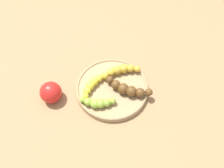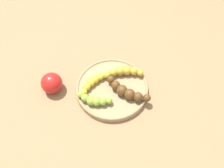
{
  "view_description": "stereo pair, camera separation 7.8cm",
  "coord_description": "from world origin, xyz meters",
  "px_view_note": "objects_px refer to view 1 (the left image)",
  "views": [
    {
      "loc": [
        0.26,
        -0.35,
        0.69
      ],
      "look_at": [
        0.0,
        0.0,
        0.04
      ],
      "focal_mm": 37.59,
      "sensor_mm": 36.0,
      "label": 1
    },
    {
      "loc": [
        0.32,
        -0.29,
        0.69
      ],
      "look_at": [
        0.0,
        0.0,
        0.04
      ],
      "focal_mm": 37.59,
      "sensor_mm": 36.0,
      "label": 2
    }
  ],
  "objects_px": {
    "banana_overripe": "(128,89)",
    "banana_yellow": "(93,84)",
    "fruit_bowl": "(112,88)",
    "banana_green": "(97,102)",
    "apple_red": "(51,92)",
    "banana_spotted": "(121,70)"
  },
  "relations": [
    {
      "from": "banana_overripe",
      "to": "banana_yellow",
      "type": "xyz_separation_m",
      "value": [
        -0.11,
        -0.05,
        -0.0
      ]
    },
    {
      "from": "fruit_bowl",
      "to": "banana_overripe",
      "type": "relative_size",
      "value": 1.57
    },
    {
      "from": "banana_green",
      "to": "apple_red",
      "type": "bearing_deg",
      "value": -100.24
    },
    {
      "from": "fruit_bowl",
      "to": "banana_spotted",
      "type": "relative_size",
      "value": 2.18
    },
    {
      "from": "fruit_bowl",
      "to": "apple_red",
      "type": "bearing_deg",
      "value": -134.32
    },
    {
      "from": "banana_yellow",
      "to": "banana_green",
      "type": "relative_size",
      "value": 1.18
    },
    {
      "from": "banana_green",
      "to": "banana_overripe",
      "type": "bearing_deg",
      "value": 119.73
    },
    {
      "from": "banana_overripe",
      "to": "apple_red",
      "type": "xyz_separation_m",
      "value": [
        -0.19,
        -0.16,
        -0.0
      ]
    },
    {
      "from": "banana_overripe",
      "to": "banana_green",
      "type": "height_order",
      "value": "banana_overripe"
    },
    {
      "from": "fruit_bowl",
      "to": "apple_red",
      "type": "height_order",
      "value": "apple_red"
    },
    {
      "from": "fruit_bowl",
      "to": "banana_green",
      "type": "height_order",
      "value": "banana_green"
    },
    {
      "from": "fruit_bowl",
      "to": "banana_yellow",
      "type": "bearing_deg",
      "value": -145.07
    },
    {
      "from": "banana_spotted",
      "to": "apple_red",
      "type": "bearing_deg",
      "value": 96.58
    },
    {
      "from": "apple_red",
      "to": "banana_overripe",
      "type": "bearing_deg",
      "value": 39.6
    },
    {
      "from": "apple_red",
      "to": "banana_yellow",
      "type": "bearing_deg",
      "value": 50.58
    },
    {
      "from": "banana_yellow",
      "to": "banana_green",
      "type": "xyz_separation_m",
      "value": [
        0.06,
        -0.05,
        0.0
      ]
    },
    {
      "from": "banana_overripe",
      "to": "apple_red",
      "type": "distance_m",
      "value": 0.25
    },
    {
      "from": "banana_yellow",
      "to": "apple_red",
      "type": "relative_size",
      "value": 1.67
    },
    {
      "from": "banana_yellow",
      "to": "fruit_bowl",
      "type": "bearing_deg",
      "value": -145.73
    },
    {
      "from": "banana_overripe",
      "to": "banana_green",
      "type": "bearing_deg",
      "value": -42.07
    },
    {
      "from": "banana_overripe",
      "to": "banana_spotted",
      "type": "distance_m",
      "value": 0.08
    },
    {
      "from": "banana_green",
      "to": "apple_red",
      "type": "relative_size",
      "value": 1.41
    }
  ]
}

